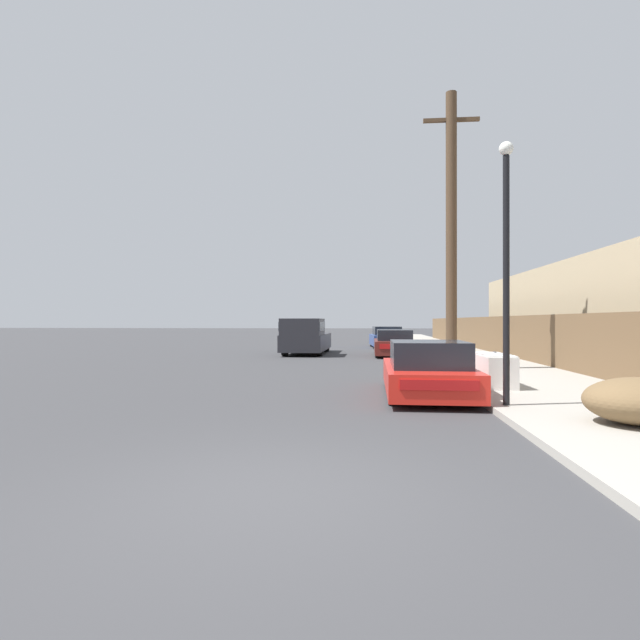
% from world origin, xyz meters
% --- Properties ---
extents(ground_plane, '(220.00, 220.00, 0.00)m').
position_xyz_m(ground_plane, '(0.00, 0.00, 0.00)').
color(ground_plane, '#38383A').
extents(sidewalk_curb, '(4.20, 63.00, 0.12)m').
position_xyz_m(sidewalk_curb, '(5.30, 23.50, 0.06)').
color(sidewalk_curb, '#9E998E').
rests_on(sidewalk_curb, ground).
extents(discarded_fridge, '(0.72, 1.75, 0.79)m').
position_xyz_m(discarded_fridge, '(3.98, 7.63, 0.50)').
color(discarded_fridge, white).
rests_on(discarded_fridge, sidewalk_curb).
extents(parked_sports_car_red, '(1.89, 4.29, 1.24)m').
position_xyz_m(parked_sports_car_red, '(2.28, 6.54, 0.56)').
color(parked_sports_car_red, red).
rests_on(parked_sports_car_red, ground).
extents(car_parked_mid, '(1.90, 4.47, 1.26)m').
position_xyz_m(car_parked_mid, '(2.27, 19.47, 0.59)').
color(car_parked_mid, '#5B1E19').
rests_on(car_parked_mid, ground).
extents(car_parked_far, '(2.14, 4.16, 1.33)m').
position_xyz_m(car_parked_far, '(2.24, 27.07, 0.62)').
color(car_parked_far, '#2D478C').
rests_on(car_parked_far, ground).
extents(pickup_truck, '(2.11, 5.62, 1.80)m').
position_xyz_m(pickup_truck, '(-2.09, 20.19, 0.90)').
color(pickup_truck, '#232328').
rests_on(pickup_truck, ground).
extents(utility_pole, '(1.80, 0.35, 9.01)m').
position_xyz_m(utility_pole, '(3.70, 11.83, 4.71)').
color(utility_pole, '#4C3826').
rests_on(utility_pole, sidewalk_curb).
extents(street_lamp, '(0.26, 0.26, 4.89)m').
position_xyz_m(street_lamp, '(3.51, 4.80, 2.94)').
color(street_lamp, black).
rests_on(street_lamp, sidewalk_curb).
extents(wooden_fence, '(0.08, 42.26, 1.78)m').
position_xyz_m(wooden_fence, '(7.25, 21.86, 1.01)').
color(wooden_fence, brown).
rests_on(wooden_fence, sidewalk_curb).
extents(building_right_house, '(6.00, 21.49, 3.98)m').
position_xyz_m(building_right_house, '(11.33, 15.40, 1.99)').
color(building_right_house, tan).
rests_on(building_right_house, ground).
extents(pedestrian, '(0.34, 0.34, 1.82)m').
position_xyz_m(pedestrian, '(4.91, 18.54, 1.06)').
color(pedestrian, '#282D42').
rests_on(pedestrian, sidewalk_curb).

